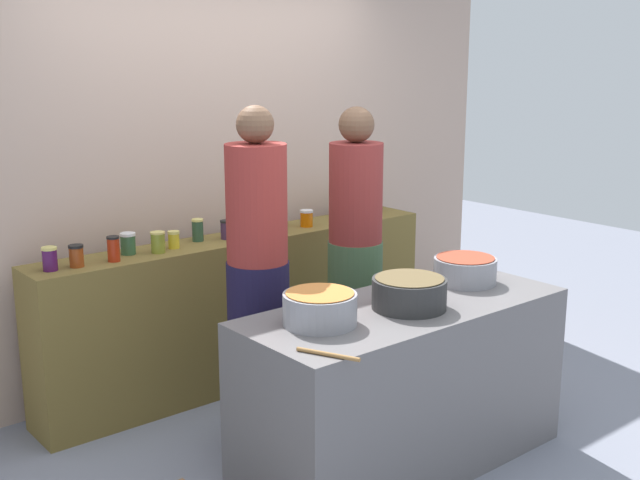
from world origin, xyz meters
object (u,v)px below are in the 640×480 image
object	(u,v)px
preserve_jar_2	(113,249)
preserve_jar_12	(343,207)
preserve_jar_1	(76,256)
preserve_jar_6	(198,230)
preserve_jar_10	(281,217)
cooking_pot_right	(465,270)
cook_in_cap	(355,266)
cooking_pot_left	(320,309)
preserve_jar_0	(50,259)
wooden_spoon	(328,354)
preserve_jar_8	(257,222)
preserve_jar_13	(376,205)
preserve_jar_9	(276,225)
preserve_jar_7	(227,229)
preserve_jar_5	(174,240)
cooking_pot_center	(409,293)
cook_with_tongs	(258,294)
preserve_jar_4	(158,242)
preserve_jar_11	(307,218)
preserve_jar_3	(128,243)

from	to	relation	value
preserve_jar_2	preserve_jar_12	bearing A→B (deg)	3.91
preserve_jar_1	preserve_jar_6	world-z (taller)	preserve_jar_6
preserve_jar_6	preserve_jar_12	xyz separation A→B (m)	(1.15, -0.00, 0.00)
preserve_jar_10	preserve_jar_1	bearing A→B (deg)	-175.84
preserve_jar_2	cooking_pot_right	xyz separation A→B (m)	(1.40, -1.27, -0.09)
preserve_jar_1	cook_in_cap	xyz separation A→B (m)	(1.48, -0.55, -0.20)
preserve_jar_12	cooking_pot_left	size ratio (longest dim) A/B	0.42
preserve_jar_0	cooking_pot_right	world-z (taller)	preserve_jar_0
preserve_jar_12	wooden_spoon	size ratio (longest dim) A/B	0.50
preserve_jar_8	preserve_jar_13	size ratio (longest dim) A/B	1.38
preserve_jar_9	preserve_jar_7	bearing A→B (deg)	167.13
preserve_jar_5	preserve_jar_8	size ratio (longest dim) A/B	0.70
preserve_jar_9	cooking_pot_center	size ratio (longest dim) A/B	0.31
preserve_jar_6	preserve_jar_9	bearing A→B (deg)	-15.36
preserve_jar_10	cooking_pot_right	bearing A→B (deg)	-82.57
preserve_jar_13	cook_with_tongs	world-z (taller)	cook_with_tongs
preserve_jar_2	preserve_jar_12	world-z (taller)	preserve_jar_12
preserve_jar_8	preserve_jar_4	bearing A→B (deg)	-176.91
cook_with_tongs	preserve_jar_11	bearing A→B (deg)	38.53
preserve_jar_6	wooden_spoon	bearing A→B (deg)	-104.26
preserve_jar_1	preserve_jar_8	bearing A→B (deg)	1.89
preserve_jar_2	preserve_jar_9	distance (m)	1.08
cook_with_tongs	cook_in_cap	world-z (taller)	cook_with_tongs
preserve_jar_8	preserve_jar_13	xyz separation A→B (m)	(1.05, 0.03, -0.02)
preserve_jar_12	wooden_spoon	xyz separation A→B (m)	(-1.59, -1.74, -0.16)
preserve_jar_7	preserve_jar_11	xyz separation A→B (m)	(0.59, -0.03, -0.00)
cooking_pot_left	cook_with_tongs	xyz separation A→B (m)	(0.10, 0.62, -0.10)
preserve_jar_3	wooden_spoon	bearing A→B (deg)	-89.19
preserve_jar_7	cook_in_cap	distance (m)	0.81
preserve_jar_1	preserve_jar_8	world-z (taller)	preserve_jar_8
preserve_jar_3	wooden_spoon	xyz separation A→B (m)	(0.02, -1.71, -0.15)
preserve_jar_1	preserve_jar_3	world-z (taller)	preserve_jar_3
cook_in_cap	cooking_pot_center	bearing A→B (deg)	-116.30
preserve_jar_0	preserve_jar_6	world-z (taller)	preserve_jar_6
preserve_jar_7	preserve_jar_6	bearing A→B (deg)	160.09
preserve_jar_11	cooking_pot_center	world-z (taller)	preserve_jar_11
preserve_jar_4	cooking_pot_center	distance (m)	1.52
preserve_jar_0	preserve_jar_13	size ratio (longest dim) A/B	1.20
preserve_jar_11	cook_in_cap	size ratio (longest dim) A/B	0.06
preserve_jar_2	preserve_jar_12	distance (m)	1.75
preserve_jar_5	preserve_jar_7	xyz separation A→B (m)	(0.37, 0.00, 0.01)
cook_in_cap	preserve_jar_4	bearing A→B (deg)	151.36
cooking_pot_left	cooking_pot_center	world-z (taller)	cooking_pot_center
preserve_jar_8	cooking_pot_right	world-z (taller)	preserve_jar_8
preserve_jar_0	preserve_jar_5	world-z (taller)	preserve_jar_0
preserve_jar_1	cooking_pot_center	distance (m)	1.76
preserve_jar_11	preserve_jar_12	distance (m)	0.40
preserve_jar_7	preserve_jar_9	size ratio (longest dim) A/B	1.05
preserve_jar_12	preserve_jar_9	bearing A→B (deg)	-168.89
preserve_jar_1	preserve_jar_5	world-z (taller)	preserve_jar_1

